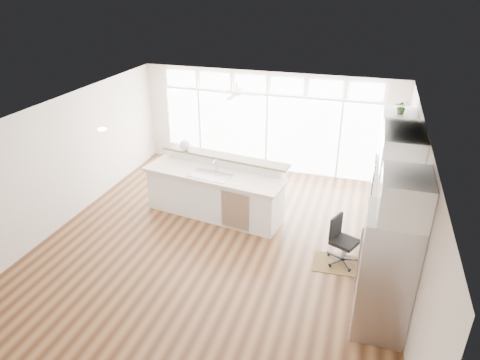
% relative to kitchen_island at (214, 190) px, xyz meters
% --- Properties ---
extents(floor, '(7.00, 8.00, 0.02)m').
position_rel_kitchen_island_xyz_m(floor, '(0.49, -1.10, -0.64)').
color(floor, '#442715').
rests_on(floor, ground).
extents(ceiling, '(7.00, 8.00, 0.02)m').
position_rel_kitchen_island_xyz_m(ceiling, '(0.49, -1.10, 2.07)').
color(ceiling, white).
rests_on(ceiling, wall_back).
extents(wall_back, '(7.00, 0.04, 2.70)m').
position_rel_kitchen_island_xyz_m(wall_back, '(0.49, 2.90, 0.72)').
color(wall_back, beige).
rests_on(wall_back, floor).
extents(wall_front, '(7.00, 0.04, 2.70)m').
position_rel_kitchen_island_xyz_m(wall_front, '(0.49, -5.10, 0.72)').
color(wall_front, beige).
rests_on(wall_front, floor).
extents(wall_left, '(0.04, 8.00, 2.70)m').
position_rel_kitchen_island_xyz_m(wall_left, '(-3.01, -1.10, 0.72)').
color(wall_left, beige).
rests_on(wall_left, floor).
extents(wall_right, '(0.04, 8.00, 2.70)m').
position_rel_kitchen_island_xyz_m(wall_right, '(3.99, -1.10, 0.72)').
color(wall_right, beige).
rests_on(wall_right, floor).
extents(glass_wall, '(5.80, 0.06, 2.08)m').
position_rel_kitchen_island_xyz_m(glass_wall, '(0.49, 2.84, 0.42)').
color(glass_wall, white).
rests_on(glass_wall, wall_back).
extents(transom_row, '(5.90, 0.06, 0.40)m').
position_rel_kitchen_island_xyz_m(transom_row, '(0.49, 2.84, 1.75)').
color(transom_row, white).
rests_on(transom_row, wall_back).
extents(desk_window, '(0.04, 0.85, 0.85)m').
position_rel_kitchen_island_xyz_m(desk_window, '(3.95, -0.80, 0.92)').
color(desk_window, white).
rests_on(desk_window, wall_right).
extents(ceiling_fan, '(1.16, 1.16, 0.32)m').
position_rel_kitchen_island_xyz_m(ceiling_fan, '(-0.01, 1.70, 1.85)').
color(ceiling_fan, white).
rests_on(ceiling_fan, ceiling).
extents(recessed_lights, '(3.40, 3.00, 0.02)m').
position_rel_kitchen_island_xyz_m(recessed_lights, '(0.49, -0.90, 2.05)').
color(recessed_lights, white).
rests_on(recessed_lights, ceiling).
extents(oven_cabinet, '(0.64, 1.20, 2.50)m').
position_rel_kitchen_island_xyz_m(oven_cabinet, '(3.66, 0.70, 0.62)').
color(oven_cabinet, white).
rests_on(oven_cabinet, floor).
extents(desk_nook, '(0.72, 1.30, 0.76)m').
position_rel_kitchen_island_xyz_m(desk_nook, '(3.62, -0.80, -0.25)').
color(desk_nook, white).
rests_on(desk_nook, floor).
extents(upper_cabinets, '(0.64, 1.30, 0.64)m').
position_rel_kitchen_island_xyz_m(upper_cabinets, '(3.66, -0.80, 1.72)').
color(upper_cabinets, white).
rests_on(upper_cabinets, wall_right).
extents(refrigerator, '(0.76, 0.90, 2.00)m').
position_rel_kitchen_island_xyz_m(refrigerator, '(3.60, -2.45, 0.37)').
color(refrigerator, '#B0B0B5').
rests_on(refrigerator, floor).
extents(fridge_cabinet, '(0.64, 0.90, 0.60)m').
position_rel_kitchen_island_xyz_m(fridge_cabinet, '(3.66, -2.45, 1.67)').
color(fridge_cabinet, white).
rests_on(fridge_cabinet, wall_right).
extents(framed_photos, '(0.06, 0.22, 0.80)m').
position_rel_kitchen_island_xyz_m(framed_photos, '(3.95, -0.18, 0.77)').
color(framed_photos, black).
rests_on(framed_photos, wall_right).
extents(kitchen_island, '(3.33, 1.65, 1.27)m').
position_rel_kitchen_island_xyz_m(kitchen_island, '(0.00, 0.00, 0.00)').
color(kitchen_island, white).
rests_on(kitchen_island, floor).
extents(rug, '(0.94, 0.70, 0.01)m').
position_rel_kitchen_island_xyz_m(rug, '(2.86, -1.05, -0.63)').
color(rug, '#3A2712').
rests_on(rug, floor).
extents(office_chair, '(0.62, 0.60, 0.93)m').
position_rel_kitchen_island_xyz_m(office_chair, '(2.94, -0.95, -0.17)').
color(office_chair, black).
rests_on(office_chair, floor).
extents(fishbowl, '(0.27, 0.27, 0.25)m').
position_rel_kitchen_island_xyz_m(fishbowl, '(-0.88, 0.53, 0.76)').
color(fishbowl, silver).
rests_on(fishbowl, kitchen_island).
extents(monitor, '(0.10, 0.45, 0.37)m').
position_rel_kitchen_island_xyz_m(monitor, '(3.54, -0.80, 0.31)').
color(monitor, black).
rests_on(monitor, desk_nook).
extents(keyboard, '(0.17, 0.35, 0.02)m').
position_rel_kitchen_island_xyz_m(keyboard, '(3.37, -0.80, 0.13)').
color(keyboard, white).
rests_on(keyboard, desk_nook).
extents(potted_plant, '(0.28, 0.30, 0.21)m').
position_rel_kitchen_island_xyz_m(potted_plant, '(3.66, 0.70, 1.97)').
color(potted_plant, '#385F29').
rests_on(potted_plant, oven_cabinet).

